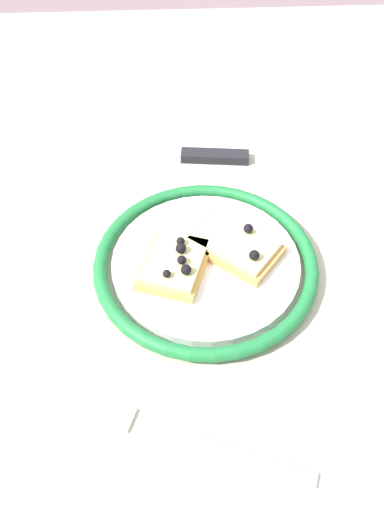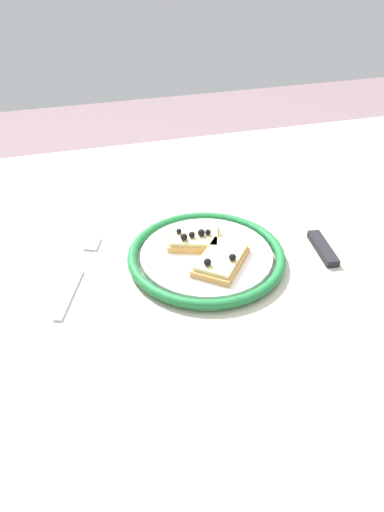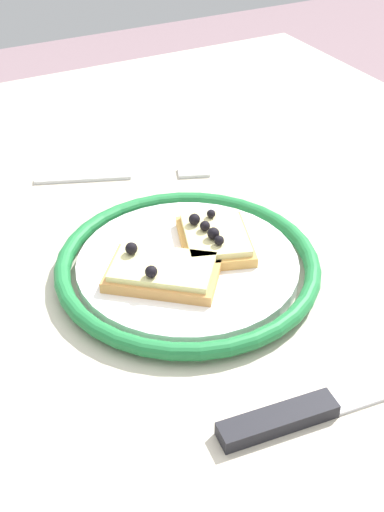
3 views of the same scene
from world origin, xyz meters
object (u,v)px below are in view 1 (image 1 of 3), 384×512
Objects in this scene: dining_table at (202,287)px; fork at (199,443)px; pizza_slice_near at (234,245)px; knife at (190,156)px; pizza_slice_far at (175,263)px; plate at (206,263)px.

dining_table is 0.25m from fork.
knife is at bearing 12.67° from pizza_slice_near.
pizza_slice_near is 1.17× the size of pizza_slice_far.
pizza_slice_far is at bearing 146.35° from dining_table.
fork is (-0.21, 0.05, -0.02)m from pizza_slice_near.
knife is at bearing -1.61° from fork.
fork reaches higher than dining_table.
dining_table is 0.10m from plate.
pizza_slice_near is 0.48× the size of knife.
pizza_slice_near and pizza_slice_far have the same top height.
fork is (-0.19, -0.01, -0.02)m from pizza_slice_far.
fork is at bearing 166.27° from pizza_slice_near.
plate is 2.15× the size of pizza_slice_near.
plate reaches higher than fork.
fork is (-0.39, 0.01, -0.00)m from knife.
pizza_slice_near is 0.18m from knife.
pizza_slice_near reaches higher than fork.
pizza_slice_near is at bearing -13.73° from fork.
dining_table is 0.18m from knife.
fork is at bearing 174.49° from plate.
knife is (0.20, -0.03, -0.02)m from pizza_slice_far.
knife is 1.24× the size of fork.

